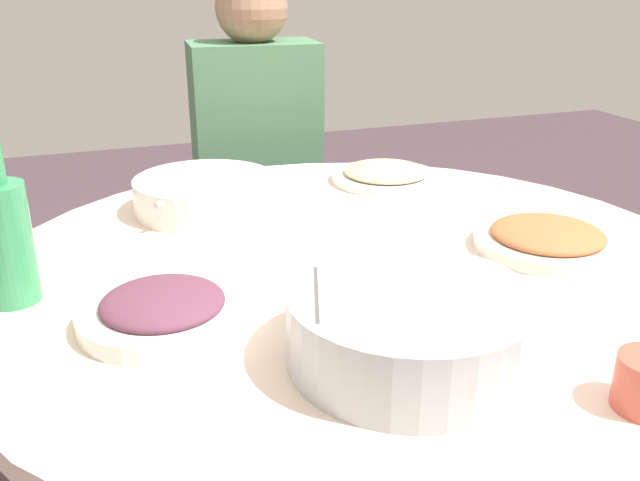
% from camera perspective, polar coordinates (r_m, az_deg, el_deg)
% --- Properties ---
extents(round_dining_table, '(1.21, 1.21, 0.76)m').
position_cam_1_polar(round_dining_table, '(1.20, 2.82, -8.45)').
color(round_dining_table, '#99999E').
rests_on(round_dining_table, ground).
extents(rice_bowl, '(0.30, 0.30, 0.10)m').
position_cam_1_polar(rice_bowl, '(0.84, 7.38, -6.96)').
color(rice_bowl, '#B2B5BA').
rests_on(rice_bowl, round_dining_table).
extents(soup_bowl, '(0.28, 0.28, 0.07)m').
position_cam_1_polar(soup_bowl, '(1.37, -9.42, 3.71)').
color(soup_bowl, white).
rests_on(soup_bowl, round_dining_table).
extents(dish_eggplant, '(0.23, 0.23, 0.05)m').
position_cam_1_polar(dish_eggplant, '(0.96, -12.80, -5.54)').
color(dish_eggplant, silver).
rests_on(dish_eggplant, round_dining_table).
extents(dish_tofu_braise, '(0.24, 0.24, 0.05)m').
position_cam_1_polar(dish_tofu_braise, '(1.23, 18.24, 0.16)').
color(dish_tofu_braise, silver).
rests_on(dish_tofu_braise, round_dining_table).
extents(dish_noodles, '(0.24, 0.24, 0.04)m').
position_cam_1_polar(dish_noodles, '(1.55, 5.44, 5.46)').
color(dish_noodles, silver).
rests_on(dish_noodles, round_dining_table).
extents(green_bottle, '(0.08, 0.08, 0.24)m').
position_cam_1_polar(green_bottle, '(1.06, -24.61, 0.12)').
color(green_bottle, '#338D56').
rests_on(green_bottle, round_dining_table).
extents(tea_cup_far, '(0.06, 0.06, 0.06)m').
position_cam_1_polar(tea_cup_far, '(1.20, -24.68, -0.90)').
color(tea_cup_far, '#D15544').
rests_on(tea_cup_far, round_dining_table).
extents(stool_for_diner_right, '(0.33, 0.33, 0.44)m').
position_cam_1_polar(stool_for_diner_right, '(2.14, -4.80, -5.77)').
color(stool_for_diner_right, brown).
rests_on(stool_for_diner_right, ground).
extents(diner_right, '(0.35, 0.36, 0.76)m').
position_cam_1_polar(diner_right, '(1.95, -5.30, 8.35)').
color(diner_right, '#2D333D').
rests_on(diner_right, stool_for_diner_right).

